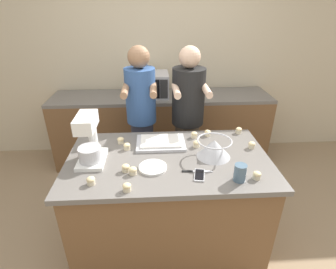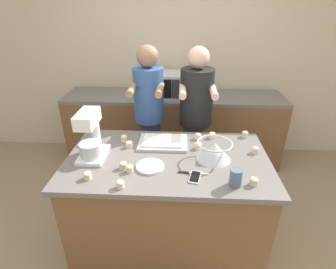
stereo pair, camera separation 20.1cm
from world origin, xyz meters
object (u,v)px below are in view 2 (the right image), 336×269
Objects in this scene: cupcake_0 at (198,136)px; cupcake_1 at (245,134)px; cupcake_3 at (254,181)px; cupcake_6 at (87,175)px; cupcake_4 at (123,165)px; cupcake_11 at (120,184)px; stand_mixer at (91,138)px; knife at (191,173)px; cupcake_9 at (198,145)px; person_left at (150,121)px; baking_tray at (163,142)px; cupcake_2 at (124,138)px; cupcake_8 at (255,150)px; cupcake_7 at (212,135)px; small_plate at (150,166)px; cupcake_5 at (129,144)px; microwave_oven at (163,84)px; mixing_bowl at (214,150)px; cell_phone at (195,177)px; person_right at (195,124)px; drinking_glass at (236,177)px; cupcake_10 at (130,168)px.

cupcake_0 is 1.00× the size of cupcake_1.
cupcake_3 is 1.13m from cupcake_6.
cupcake_11 is (0.03, -0.22, 0.00)m from cupcake_4.
stand_mixer reaches higher than knife.
cupcake_11 is at bearing -134.64° from cupcake_9.
person_left reaches higher than cupcake_11.
stand_mixer reaches higher than baking_tray.
cupcake_2 is 1.11m from cupcake_8.
cupcake_1 is 0.30m from cupcake_7.
small_plate is 3.65× the size of cupcake_3.
cupcake_7 and cupcake_9 have the same top height.
cupcake_5 is 1.00× the size of cupcake_8.
cupcake_9 is (0.56, 0.32, 0.00)m from cupcake_4.
microwave_oven is 8.09× the size of cupcake_3.
small_plate is 0.31m from knife.
person_left is at bearing 128.72° from cupcake_9.
cupcake_0 is 0.50m from cupcake_8.
mixing_bowl is 0.31m from cell_phone.
cupcake_9 is at bearing 29.86° from cupcake_4.
cupcake_2 and cupcake_11 have the same top height.
cupcake_0 and cupcake_11 have the same top height.
cupcake_5 is (-0.58, -0.60, 0.08)m from person_right.
cupcake_4 is 1.00× the size of cupcake_5.
cupcake_1 is 0.49m from cupcake_9.
drinking_glass is (1.05, -0.30, -0.11)m from stand_mixer.
cupcake_11 is (-0.03, -0.18, 0.00)m from cupcake_10.
person_left is 0.56m from baking_tray.
cupcake_5 reaches higher than small_plate.
cupcake_7 is (0.20, 0.56, 0.03)m from knife.
person_left is at bearing 128.21° from mixing_bowl.
cupcake_7 is 1.00× the size of cupcake_8.
cupcake_6 is (-0.14, -0.56, 0.00)m from cupcake_2.
mixing_bowl is 4.80× the size of cupcake_5.
cupcake_5 is 0.36m from cupcake_10.
baking_tray is 0.47m from cupcake_10.
cupcake_10 is (-0.62, -0.21, -0.05)m from mixing_bowl.
cupcake_5 is (-0.28, -0.07, 0.01)m from baking_tray.
cupcake_5 is (0.25, 0.17, -0.14)m from stand_mixer.
person_left is 8.01× the size of small_plate.
cupcake_4 is 1.00× the size of cupcake_11.
cupcake_7 is at bearing 44.72° from small_plate.
knife is 0.36m from cupcake_9.
cupcake_5 is (-0.69, 0.14, -0.05)m from mixing_bowl.
cupcake_3 is (0.64, -0.53, 0.01)m from baking_tray.
mixing_bowl is at bearing -71.23° from microwave_oven.
mixing_bowl reaches higher than cupcake_6.
cupcake_6 is at bearing -160.90° from mixing_bowl.
baking_tray is 1.99× the size of small_plate.
cupcake_2 is (-0.60, 0.51, 0.02)m from cell_phone.
cell_phone reaches higher than knife.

